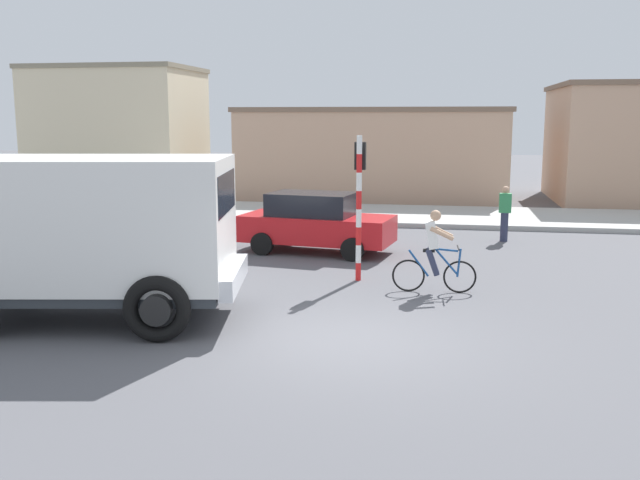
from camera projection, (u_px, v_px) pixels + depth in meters
ground_plane at (350, 340)px, 11.57m from camera, size 120.00×120.00×0.00m
sidewalk_far at (404, 215)px, 25.70m from camera, size 80.00×5.00×0.16m
truck_foreground at (81, 228)px, 12.44m from camera, size 5.76×3.50×2.90m
cyclist at (434, 251)px, 14.58m from camera, size 1.73×0.50×1.72m
traffic_light_pole at (359, 187)px, 15.52m from camera, size 0.24×0.43×3.20m
car_red_near at (316, 222)px, 18.96m from camera, size 4.22×2.34×1.60m
car_white_mid at (35, 229)px, 17.81m from camera, size 4.31×2.73×1.60m
pedestrian_near_kerb at (505, 213)px, 20.62m from camera, size 0.34×0.22×1.62m
building_corner_left at (119, 132)px, 32.70m from camera, size 7.14×5.30×5.84m
building_mid_block at (374, 153)px, 31.53m from camera, size 11.65×5.53×4.00m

